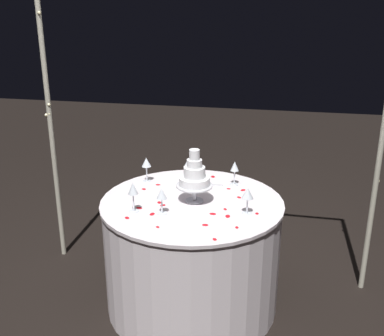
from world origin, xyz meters
TOP-DOWN VIEW (x-y plane):
  - ground_plane at (0.00, 0.00)m, footprint 12.00×12.00m
  - decorative_arch at (-0.00, 0.41)m, footprint 2.29×0.06m
  - main_table at (0.00, 0.00)m, footprint 1.12×1.12m
  - tiered_cake at (0.02, -0.01)m, footprint 0.22×0.22m
  - wine_glass_0 at (-0.36, 0.25)m, footprint 0.06×0.06m
  - wine_glass_1 at (-0.10, 0.33)m, footprint 0.06×0.06m
  - wine_glass_2 at (-0.30, -0.22)m, footprint 0.06×0.06m
  - wine_glass_3 at (-0.13, -0.21)m, footprint 0.06×0.06m
  - wine_glass_4 at (0.34, -0.11)m, footprint 0.07×0.07m
  - wine_glass_5 at (0.22, 0.32)m, footprint 0.06×0.06m
  - cake_knife at (-0.02, 0.27)m, footprint 0.30×0.03m
  - rose_petal_0 at (-0.18, -0.23)m, footprint 0.03×0.04m
  - rose_petal_1 at (0.40, -0.10)m, footprint 0.02×0.03m
  - rose_petal_2 at (0.29, 0.23)m, footprint 0.04×0.05m
  - rose_petal_3 at (-0.31, -0.31)m, footprint 0.04×0.04m
  - rose_petal_4 at (0.22, -0.08)m, footprint 0.03×0.03m
  - rose_petal_5 at (-0.16, -0.10)m, footprint 0.04×0.04m
  - rose_petal_6 at (0.31, -0.30)m, footprint 0.02×0.03m
  - rose_petal_7 at (-0.11, -0.38)m, footprint 0.03×0.03m
  - rose_petal_8 at (-0.27, 0.21)m, footprint 0.03×0.03m
  - rose_petal_9 at (0.15, -0.16)m, footprint 0.04×0.03m
  - rose_petal_10 at (0.06, 0.43)m, footprint 0.04×0.05m
  - rose_petal_11 at (-0.19, -0.07)m, footprint 0.04×0.04m
  - rose_petal_12 at (0.14, -0.31)m, footprint 0.04×0.03m
  - rose_petal_13 at (0.24, -0.17)m, footprint 0.03×0.04m
  - rose_petal_14 at (-0.28, -0.17)m, footprint 0.04×0.04m
  - rose_petal_15 at (-0.34, 0.12)m, footprint 0.04×0.03m
  - rose_petal_16 at (-0.01, 0.48)m, footprint 0.03×0.03m
  - rose_petal_17 at (0.21, -0.46)m, footprint 0.03×0.03m
  - rose_petal_18 at (-0.11, 0.24)m, footprint 0.03×0.03m
  - rose_petal_19 at (0.19, 0.23)m, footprint 0.03×0.02m
  - rose_petal_20 at (0.28, 0.11)m, footprint 0.04×0.04m

SIDE VIEW (x-z plane):
  - ground_plane at x=0.00m, z-range 0.00..0.00m
  - main_table at x=0.00m, z-range 0.00..0.73m
  - rose_petal_0 at x=-0.18m, z-range 0.73..0.73m
  - rose_petal_1 at x=0.40m, z-range 0.73..0.73m
  - rose_petal_2 at x=0.29m, z-range 0.73..0.73m
  - rose_petal_3 at x=-0.31m, z-range 0.73..0.73m
  - rose_petal_4 at x=0.22m, z-range 0.73..0.73m
  - rose_petal_5 at x=-0.16m, z-range 0.73..0.73m
  - rose_petal_6 at x=0.31m, z-range 0.73..0.73m
  - rose_petal_7 at x=-0.11m, z-range 0.73..0.73m
  - rose_petal_8 at x=-0.27m, z-range 0.73..0.73m
  - rose_petal_9 at x=0.15m, z-range 0.73..0.73m
  - rose_petal_10 at x=0.06m, z-range 0.73..0.73m
  - rose_petal_11 at x=-0.19m, z-range 0.73..0.73m
  - rose_petal_12 at x=0.14m, z-range 0.73..0.73m
  - rose_petal_13 at x=0.24m, z-range 0.73..0.73m
  - rose_petal_14 at x=-0.28m, z-range 0.73..0.73m
  - rose_petal_15 at x=-0.34m, z-range 0.73..0.73m
  - rose_petal_16 at x=-0.01m, z-range 0.73..0.73m
  - rose_petal_17 at x=0.21m, z-range 0.73..0.73m
  - rose_petal_18 at x=-0.11m, z-range 0.73..0.73m
  - rose_petal_19 at x=0.19m, z-range 0.73..0.73m
  - rose_petal_20 at x=0.28m, z-range 0.73..0.73m
  - cake_knife at x=-0.02m, z-range 0.73..0.74m
  - wine_glass_1 at x=-0.10m, z-range 0.77..0.92m
  - wine_glass_3 at x=-0.13m, z-range 0.77..0.92m
  - wine_glass_4 at x=0.34m, z-range 0.77..0.93m
  - wine_glass_5 at x=0.22m, z-range 0.77..0.93m
  - wine_glass_0 at x=-0.36m, z-range 0.77..0.94m
  - wine_glass_2 at x=-0.30m, z-range 0.77..0.95m
  - tiered_cake at x=0.02m, z-range 0.73..1.05m
  - decorative_arch at x=0.00m, z-range 0.36..2.38m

